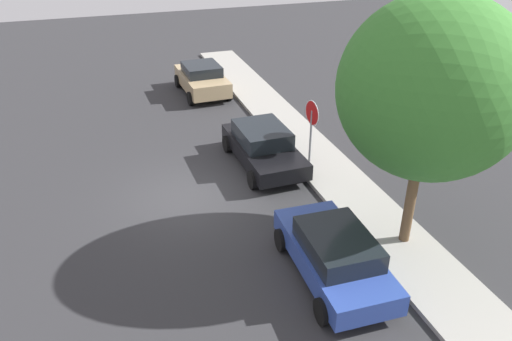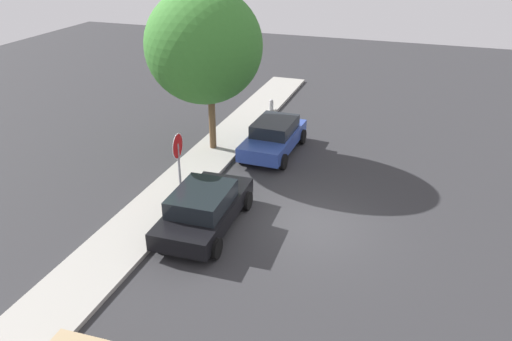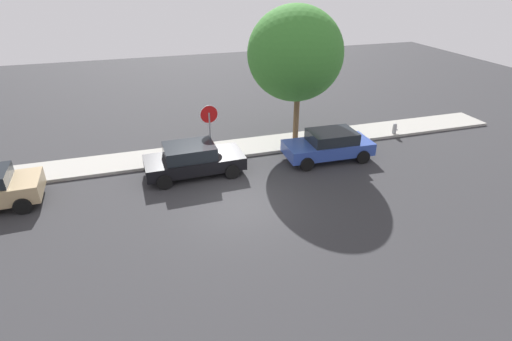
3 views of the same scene
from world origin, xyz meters
TOP-DOWN VIEW (x-y plane):
  - ground_plane at (0.00, 0.00)m, footprint 60.00×60.00m
  - sidewalk_curb at (0.00, 5.11)m, footprint 32.00×2.04m
  - stop_sign at (-0.24, 4.45)m, footprint 0.87×0.10m
  - parked_car_black at (-1.31, 3.09)m, footprint 4.35×2.18m
  - parked_car_blue at (5.12, 2.76)m, footprint 4.19×2.08m
  - street_tree_near_corner at (4.32, 5.45)m, footprint 4.67×4.67m
  - fire_hydrant at (9.90, 4.36)m, footprint 0.30×0.22m

SIDE VIEW (x-z plane):
  - ground_plane at x=0.00m, z-range 0.00..0.00m
  - sidewalk_curb at x=0.00m, z-range 0.00..0.14m
  - fire_hydrant at x=9.90m, z-range 0.00..0.72m
  - parked_car_blue at x=5.12m, z-range 0.03..1.43m
  - parked_car_black at x=-1.31m, z-range 0.02..1.44m
  - stop_sign at x=-0.24m, z-range 0.53..3.20m
  - street_tree_near_corner at x=4.32m, z-range 1.11..7.91m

